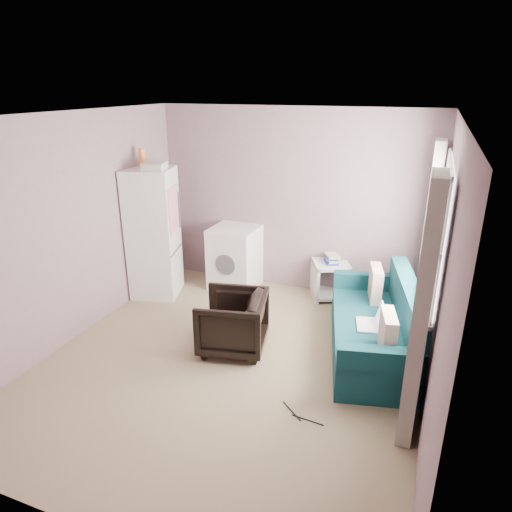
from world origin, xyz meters
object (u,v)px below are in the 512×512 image
at_px(fridge, 154,232).
at_px(sofa, 379,330).
at_px(washing_machine, 235,256).
at_px(side_table, 330,277).
at_px(armchair, 232,320).

xyz_separation_m(fridge, sofa, (3.08, -0.50, -0.59)).
xyz_separation_m(washing_machine, side_table, (1.35, 0.13, -0.17)).
xyz_separation_m(armchair, sofa, (1.51, 0.45, -0.06)).
xyz_separation_m(armchair, side_table, (0.71, 1.67, -0.06)).
distance_m(fridge, sofa, 3.17).
distance_m(armchair, washing_machine, 1.67).
relative_size(armchair, sofa, 0.36).
bearing_deg(fridge, armchair, -46.73).
distance_m(armchair, sofa, 1.58).
height_order(fridge, side_table, fridge).
bearing_deg(sofa, side_table, 110.34).
bearing_deg(sofa, armchair, -176.21).
bearing_deg(washing_machine, side_table, 6.98).
bearing_deg(fridge, side_table, 2.03).
height_order(side_table, sofa, sofa).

